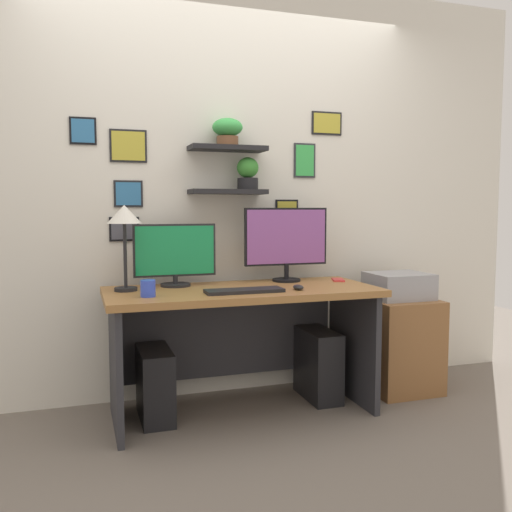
% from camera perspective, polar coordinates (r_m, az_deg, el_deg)
% --- Properties ---
extents(ground_plane, '(8.00, 8.00, 0.00)m').
position_cam_1_polar(ground_plane, '(3.43, -1.38, -15.88)').
color(ground_plane, '#70665B').
extents(back_wall_assembly, '(4.40, 0.24, 2.70)m').
position_cam_1_polar(back_wall_assembly, '(3.62, -3.43, 7.16)').
color(back_wall_assembly, silver).
rests_on(back_wall_assembly, ground).
extents(desk, '(1.59, 0.68, 0.75)m').
position_cam_1_polar(desk, '(3.32, -1.67, -6.85)').
color(desk, '#9E6B38').
rests_on(desk, ground).
extents(monitor_left, '(0.50, 0.18, 0.38)m').
position_cam_1_polar(monitor_left, '(3.34, -8.40, 0.19)').
color(monitor_left, black).
rests_on(monitor_left, desk).
extents(monitor_right, '(0.56, 0.18, 0.47)m').
position_cam_1_polar(monitor_right, '(3.53, 3.15, 1.59)').
color(monitor_right, black).
rests_on(monitor_right, desk).
extents(keyboard, '(0.44, 0.14, 0.02)m').
position_cam_1_polar(keyboard, '(3.08, -1.22, -3.62)').
color(keyboard, black).
rests_on(keyboard, desk).
extents(computer_mouse, '(0.06, 0.09, 0.03)m').
position_cam_1_polar(computer_mouse, '(3.18, 4.40, -3.25)').
color(computer_mouse, black).
rests_on(computer_mouse, desk).
extents(desk_lamp, '(0.19, 0.19, 0.49)m').
position_cam_1_polar(desk_lamp, '(3.19, -13.48, 3.51)').
color(desk_lamp, black).
rests_on(desk_lamp, desk).
extents(cell_phone, '(0.11, 0.16, 0.01)m').
position_cam_1_polar(cell_phone, '(3.61, 8.50, -2.45)').
color(cell_phone, red).
rests_on(cell_phone, desk).
extents(coffee_mug, '(0.08, 0.08, 0.09)m').
position_cam_1_polar(coffee_mug, '(2.98, -11.13, -3.31)').
color(coffee_mug, blue).
rests_on(coffee_mug, desk).
extents(drawer_cabinet, '(0.44, 0.50, 0.62)m').
position_cam_1_polar(drawer_cabinet, '(3.87, 14.43, -8.77)').
color(drawer_cabinet, brown).
rests_on(drawer_cabinet, ground).
extents(printer, '(0.38, 0.34, 0.17)m').
position_cam_1_polar(printer, '(3.80, 14.56, -3.00)').
color(printer, '#9E9EA3').
rests_on(printer, drawer_cabinet).
extents(computer_tower_left, '(0.18, 0.40, 0.41)m').
position_cam_1_polar(computer_tower_left, '(3.31, -10.42, -12.93)').
color(computer_tower_left, black).
rests_on(computer_tower_left, ground).
extents(computer_tower_right, '(0.18, 0.40, 0.44)m').
position_cam_1_polar(computer_tower_right, '(3.62, 6.44, -11.07)').
color(computer_tower_right, black).
rests_on(computer_tower_right, ground).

